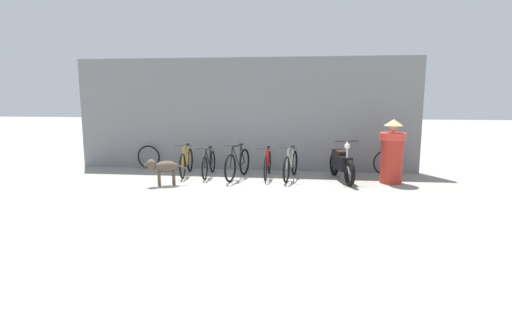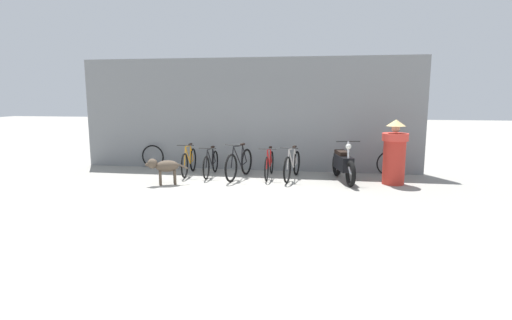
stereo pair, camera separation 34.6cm
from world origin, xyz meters
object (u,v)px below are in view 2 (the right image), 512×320
object	(u,v)px
motorcycle	(343,164)
bicycle_3	(269,164)
bicycle_4	(292,165)
bicycle_0	(189,162)
person_in_robes	(394,152)
bicycle_1	(211,163)
spare_tire_right	(388,163)
spare_tire_left	(153,156)
stray_dog	(164,166)
bicycle_2	(239,164)

from	to	relation	value
motorcycle	bicycle_3	bearing A→B (deg)	-108.87
bicycle_4	motorcycle	distance (m)	1.30
bicycle_0	bicycle_3	distance (m)	2.22
bicycle_0	person_in_robes	size ratio (longest dim) A/B	1.03
bicycle_1	spare_tire_right	world-z (taller)	bicycle_1
bicycle_0	bicycle_1	size ratio (longest dim) A/B	1.00
bicycle_0	spare_tire_left	size ratio (longest dim) A/B	2.34
bicycle_0	bicycle_4	xyz separation A→B (m)	(2.84, -0.15, 0.00)
bicycle_0	spare_tire_left	world-z (taller)	bicycle_0
bicycle_3	stray_dog	size ratio (longest dim) A/B	1.77
bicycle_0	bicycle_3	size ratio (longest dim) A/B	0.97
bicycle_0	bicycle_4	distance (m)	2.84
bicycle_3	motorcycle	size ratio (longest dim) A/B	0.88
bicycle_3	stray_dog	bearing A→B (deg)	-60.64
bicycle_3	spare_tire_right	distance (m)	3.25
bicycle_4	spare_tire_left	xyz separation A→B (m)	(-4.23, 0.94, -0.01)
bicycle_3	spare_tire_left	xyz separation A→B (m)	(-3.61, 0.78, 0.00)
bicycle_2	bicycle_4	world-z (taller)	bicycle_2
person_in_robes	spare_tire_left	distance (m)	6.83
bicycle_4	spare_tire_left	world-z (taller)	bicycle_4
bicycle_1	bicycle_2	world-z (taller)	bicycle_2
stray_dog	bicycle_0	bearing A→B (deg)	-122.53
stray_dog	person_in_robes	size ratio (longest dim) A/B	0.60
bicycle_1	person_in_robes	bearing A→B (deg)	84.66
bicycle_1	spare_tire_left	world-z (taller)	bicycle_1
bicycle_1	spare_tire_right	size ratio (longest dim) A/B	2.47
bicycle_2	stray_dog	world-z (taller)	bicycle_2
bicycle_1	bicycle_4	distance (m)	2.20
bicycle_0	spare_tire_right	world-z (taller)	bicycle_0
person_in_robes	motorcycle	bearing A→B (deg)	-45.47
bicycle_0	bicycle_1	distance (m)	0.64
spare_tire_left	spare_tire_right	world-z (taller)	spare_tire_left
bicycle_3	spare_tire_right	xyz separation A→B (m)	(3.15, 0.79, -0.01)
bicycle_4	bicycle_2	bearing A→B (deg)	-75.65
bicycle_0	bicycle_4	world-z (taller)	bicycle_4
bicycle_2	bicycle_3	xyz separation A→B (m)	(0.76, 0.28, -0.03)
bicycle_1	bicycle_2	xyz separation A→B (m)	(0.82, -0.21, 0.04)
bicycle_4	spare_tire_right	xyz separation A→B (m)	(2.53, 0.94, -0.03)
person_in_robes	spare_tire_left	xyz separation A→B (m)	(-6.72, 1.14, -0.43)
bicycle_4	bicycle_3	bearing A→B (deg)	-94.65
bicycle_3	spare_tire_left	size ratio (longest dim) A/B	2.41
bicycle_0	person_in_robes	bearing A→B (deg)	81.18
bicycle_0	bicycle_2	size ratio (longest dim) A/B	0.95
bicycle_0	stray_dog	world-z (taller)	bicycle_0
bicycle_1	motorcycle	distance (m)	3.50
bicycle_1	stray_dog	bearing A→B (deg)	-34.07
bicycle_3	spare_tire_left	world-z (taller)	bicycle_3
bicycle_3	motorcycle	xyz separation A→B (m)	(1.91, -0.21, 0.09)
motorcycle	spare_tire_right	size ratio (longest dim) A/B	2.89
stray_dog	spare_tire_right	bearing A→B (deg)	175.89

